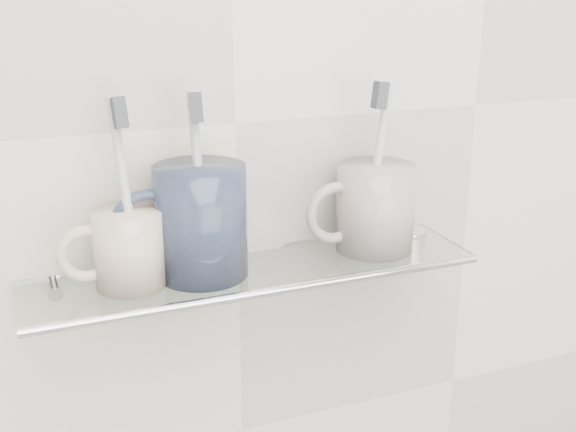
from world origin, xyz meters
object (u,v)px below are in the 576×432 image
shelf_glass (255,271)px  mug_center (201,222)px  mug_left (130,248)px  mug_right (375,208)px

shelf_glass → mug_center: (-0.06, 0.00, 0.06)m
shelf_glass → mug_left: mug_left is taller
mug_right → mug_center: bearing=-176.4°
mug_left → mug_right: 0.28m
mug_center → mug_left: bearing=171.4°
mug_left → mug_center: mug_center is taller
mug_center → mug_right: mug_center is taller
mug_left → shelf_glass: bearing=-11.9°
shelf_glass → mug_right: 0.16m
mug_left → mug_right: bearing=-9.7°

